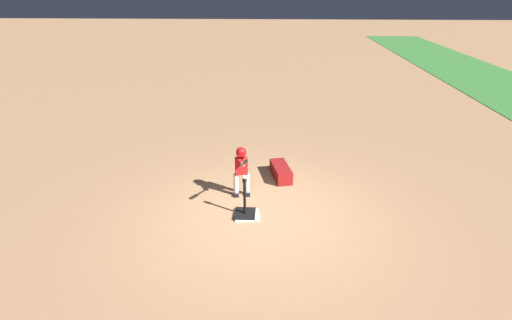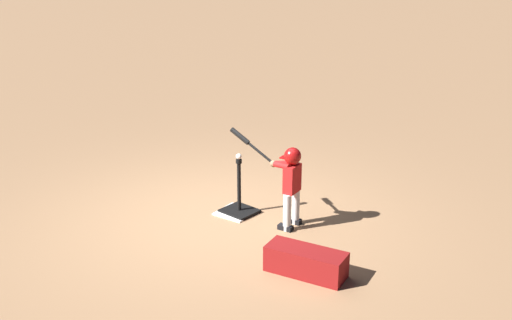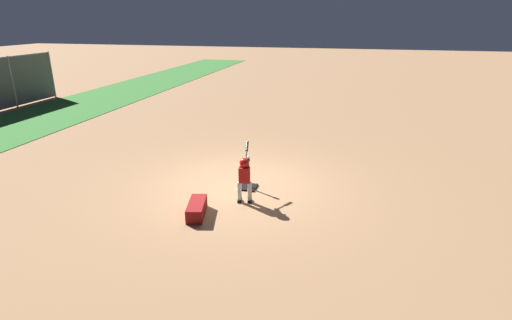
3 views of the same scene
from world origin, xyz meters
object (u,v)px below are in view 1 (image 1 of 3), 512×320
object	(u,v)px
batting_tee	(245,210)
baseball	(244,177)
equipment_bag	(281,172)
batter_child	(242,166)

from	to	relation	value
batting_tee	baseball	bearing A→B (deg)	0.00
batting_tee	equipment_bag	xyz separation A→B (m)	(-1.57, 0.67, 0.03)
batting_tee	batter_child	bearing A→B (deg)	-171.23
baseball	batter_child	bearing A→B (deg)	-171.23
batting_tee	baseball	world-z (taller)	baseball
batter_child	batting_tee	bearing A→B (deg)	8.77
baseball	equipment_bag	world-z (taller)	baseball
baseball	equipment_bag	bearing A→B (deg)	157.09
batting_tee	equipment_bag	distance (m)	1.71
batter_child	equipment_bag	xyz separation A→B (m)	(-0.86, 0.78, -0.51)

